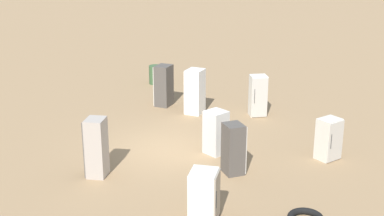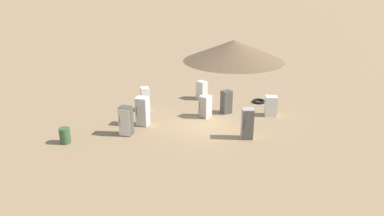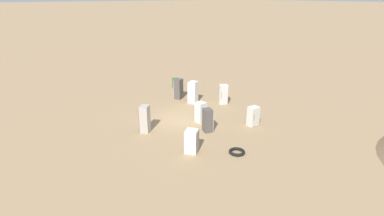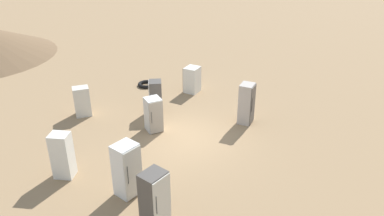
{
  "view_description": "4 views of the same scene",
  "coord_description": "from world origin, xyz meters",
  "px_view_note": "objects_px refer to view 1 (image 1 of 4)",
  "views": [
    {
      "loc": [
        10.38,
        14.31,
        7.4
      ],
      "look_at": [
        -0.36,
        0.9,
        1.72
      ],
      "focal_mm": 50.0,
      "sensor_mm": 36.0,
      "label": 1
    },
    {
      "loc": [
        14.37,
        -17.41,
        9.8
      ],
      "look_at": [
        -0.26,
        -1.05,
        1.52
      ],
      "focal_mm": 35.0,
      "sensor_mm": 36.0,
      "label": 2
    },
    {
      "loc": [
        11.75,
        17.46,
        8.91
      ],
      "look_at": [
        -0.49,
        1.03,
        1.19
      ],
      "focal_mm": 28.0,
      "sensor_mm": 36.0,
      "label": 3
    },
    {
      "loc": [
        -5.33,
        -12.82,
        8.31
      ],
      "look_at": [
        0.53,
        0.79,
        1.0
      ],
      "focal_mm": 35.0,
      "sensor_mm": 36.0,
      "label": 4
    }
  ],
  "objects_px": {
    "discarded_fridge_4": "(163,86)",
    "discarded_fridge_6": "(195,92)",
    "discarded_fridge_5": "(216,132)",
    "discarded_fridge_7": "(234,149)",
    "discarded_fridge_1": "(204,196)",
    "discarded_fridge_3": "(258,96)",
    "discarded_fridge_0": "(96,148)",
    "discarded_fridge_2": "(329,139)",
    "rusty_barrel": "(155,75)"
  },
  "relations": [
    {
      "from": "discarded_fridge_4",
      "to": "discarded_fridge_5",
      "type": "distance_m",
      "value": 5.81
    },
    {
      "from": "discarded_fridge_5",
      "to": "discarded_fridge_7",
      "type": "xyz_separation_m",
      "value": [
        0.62,
        1.59,
        0.06
      ]
    },
    {
      "from": "discarded_fridge_0",
      "to": "discarded_fridge_4",
      "type": "bearing_deg",
      "value": -4.68
    },
    {
      "from": "discarded_fridge_3",
      "to": "rusty_barrel",
      "type": "height_order",
      "value": "discarded_fridge_3"
    },
    {
      "from": "discarded_fridge_1",
      "to": "discarded_fridge_7",
      "type": "bearing_deg",
      "value": 173.87
    },
    {
      "from": "discarded_fridge_1",
      "to": "discarded_fridge_7",
      "type": "distance_m",
      "value": 3.12
    },
    {
      "from": "discarded_fridge_6",
      "to": "discarded_fridge_4",
      "type": "bearing_deg",
      "value": 76.29
    },
    {
      "from": "discarded_fridge_2",
      "to": "discarded_fridge_7",
      "type": "xyz_separation_m",
      "value": [
        3.29,
        -1.19,
        0.11
      ]
    },
    {
      "from": "discarded_fridge_0",
      "to": "discarded_fridge_6",
      "type": "distance_m",
      "value": 6.92
    },
    {
      "from": "discarded_fridge_2",
      "to": "discarded_fridge_4",
      "type": "bearing_deg",
      "value": -80.63
    },
    {
      "from": "discarded_fridge_6",
      "to": "discarded_fridge_3",
      "type": "bearing_deg",
      "value": -72.8
    },
    {
      "from": "discarded_fridge_4",
      "to": "discarded_fridge_6",
      "type": "xyz_separation_m",
      "value": [
        -0.41,
        1.7,
        0.04
      ]
    },
    {
      "from": "discarded_fridge_3",
      "to": "discarded_fridge_7",
      "type": "distance_m",
      "value": 5.83
    },
    {
      "from": "discarded_fridge_6",
      "to": "discarded_fridge_1",
      "type": "bearing_deg",
      "value": -154.59
    },
    {
      "from": "discarded_fridge_3",
      "to": "discarded_fridge_5",
      "type": "distance_m",
      "value": 4.48
    },
    {
      "from": "discarded_fridge_4",
      "to": "discarded_fridge_6",
      "type": "relative_size",
      "value": 0.95
    },
    {
      "from": "discarded_fridge_5",
      "to": "discarded_fridge_6",
      "type": "height_order",
      "value": "discarded_fridge_6"
    },
    {
      "from": "discarded_fridge_4",
      "to": "discarded_fridge_3",
      "type": "bearing_deg",
      "value": -85.55
    },
    {
      "from": "discarded_fridge_1",
      "to": "rusty_barrel",
      "type": "height_order",
      "value": "discarded_fridge_1"
    },
    {
      "from": "discarded_fridge_3",
      "to": "discarded_fridge_0",
      "type": "bearing_deg",
      "value": 36.78
    },
    {
      "from": "discarded_fridge_5",
      "to": "discarded_fridge_3",
      "type": "bearing_deg",
      "value": 21.79
    },
    {
      "from": "discarded_fridge_5",
      "to": "discarded_fridge_7",
      "type": "relative_size",
      "value": 0.93
    },
    {
      "from": "discarded_fridge_1",
      "to": "rusty_barrel",
      "type": "bearing_deg",
      "value": -158.12
    },
    {
      "from": "discarded_fridge_2",
      "to": "discarded_fridge_6",
      "type": "relative_size",
      "value": 0.75
    },
    {
      "from": "discarded_fridge_1",
      "to": "discarded_fridge_2",
      "type": "xyz_separation_m",
      "value": [
        -5.92,
        -0.49,
        0.01
      ]
    },
    {
      "from": "discarded_fridge_2",
      "to": "discarded_fridge_4",
      "type": "relative_size",
      "value": 0.79
    },
    {
      "from": "discarded_fridge_4",
      "to": "discarded_fridge_7",
      "type": "xyz_separation_m",
      "value": [
        2.38,
        7.12,
        -0.09
      ]
    },
    {
      "from": "discarded_fridge_2",
      "to": "discarded_fridge_0",
      "type": "bearing_deg",
      "value": -25.78
    },
    {
      "from": "discarded_fridge_1",
      "to": "rusty_barrel",
      "type": "relative_size",
      "value": 1.5
    },
    {
      "from": "discarded_fridge_6",
      "to": "rusty_barrel",
      "type": "height_order",
      "value": "discarded_fridge_6"
    },
    {
      "from": "discarded_fridge_2",
      "to": "discarded_fridge_7",
      "type": "relative_size",
      "value": 0.87
    },
    {
      "from": "discarded_fridge_1",
      "to": "discarded_fridge_4",
      "type": "xyz_separation_m",
      "value": [
        -5.01,
        -8.79,
        0.21
      ]
    },
    {
      "from": "discarded_fridge_1",
      "to": "discarded_fridge_6",
      "type": "xyz_separation_m",
      "value": [
        -5.41,
        -7.1,
        0.25
      ]
    },
    {
      "from": "discarded_fridge_3",
      "to": "discarded_fridge_6",
      "type": "bearing_deg",
      "value": -15.39
    },
    {
      "from": "discarded_fridge_0",
      "to": "discarded_fridge_4",
      "type": "xyz_separation_m",
      "value": [
        -5.89,
        -4.55,
        -0.04
      ]
    },
    {
      "from": "discarded_fridge_6",
      "to": "rusty_barrel",
      "type": "distance_m",
      "value": 5.09
    },
    {
      "from": "discarded_fridge_5",
      "to": "discarded_fridge_0",
      "type": "bearing_deg",
      "value": 162.97
    },
    {
      "from": "discarded_fridge_3",
      "to": "discarded_fridge_7",
      "type": "bearing_deg",
      "value": 67.2
    },
    {
      "from": "discarded_fridge_5",
      "to": "rusty_barrel",
      "type": "xyz_separation_m",
      "value": [
        -3.53,
        -8.71,
        -0.3
      ]
    },
    {
      "from": "discarded_fridge_6",
      "to": "discarded_fridge_7",
      "type": "distance_m",
      "value": 6.1
    },
    {
      "from": "discarded_fridge_3",
      "to": "discarded_fridge_6",
      "type": "xyz_separation_m",
      "value": [
        1.87,
        -1.91,
        0.09
      ]
    },
    {
      "from": "discarded_fridge_2",
      "to": "discarded_fridge_5",
      "type": "distance_m",
      "value": 3.85
    },
    {
      "from": "discarded_fridge_2",
      "to": "discarded_fridge_3",
      "type": "height_order",
      "value": "discarded_fridge_3"
    },
    {
      "from": "discarded_fridge_4",
      "to": "discarded_fridge_7",
      "type": "relative_size",
      "value": 1.1
    },
    {
      "from": "discarded_fridge_5",
      "to": "discarded_fridge_1",
      "type": "bearing_deg",
      "value": -138.59
    },
    {
      "from": "discarded_fridge_2",
      "to": "discarded_fridge_5",
      "type": "bearing_deg",
      "value": -42.97
    },
    {
      "from": "discarded_fridge_6",
      "to": "discarded_fridge_5",
      "type": "bearing_deg",
      "value": -146.72
    },
    {
      "from": "discarded_fridge_3",
      "to": "discarded_fridge_5",
      "type": "relative_size",
      "value": 1.12
    },
    {
      "from": "discarded_fridge_3",
      "to": "rusty_barrel",
      "type": "distance_m",
      "value": 6.82
    },
    {
      "from": "discarded_fridge_1",
      "to": "discarded_fridge_4",
      "type": "distance_m",
      "value": 10.12
    }
  ]
}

